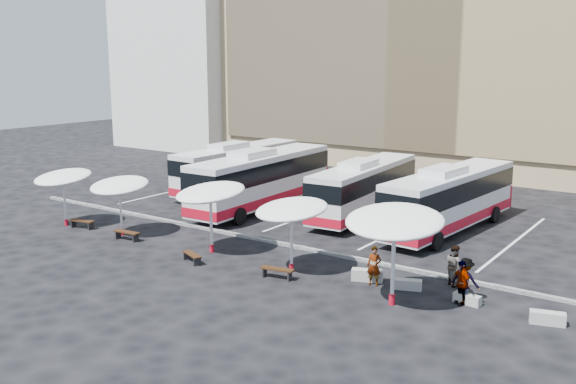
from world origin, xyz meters
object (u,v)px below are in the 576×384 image
Objects in this scene: conc_bench_0 at (367,275)px; bus_1 at (262,178)px; sunshade_0 at (63,177)px; passenger_2 at (461,282)px; bus_3 at (450,197)px; conc_bench_3 at (547,318)px; bus_0 at (238,166)px; passenger_1 at (455,265)px; wood_bench_0 at (82,222)px; passenger_0 at (374,266)px; sunshade_1 at (120,186)px; passenger_3 at (465,280)px; wood_bench_1 at (127,233)px; wood_bench_3 at (277,271)px; conc_bench_1 at (408,285)px; conc_bench_2 at (467,299)px; sunshade_2 at (210,193)px; sunshade_3 at (292,210)px; wood_bench_2 at (192,256)px; bus_2 at (365,187)px; sunshade_4 at (395,221)px.

bus_1 is at bearing 145.50° from conc_bench_0.
passenger_2 is at bearing 3.43° from sunshade_0.
conc_bench_3 is (7.69, -10.27, -1.66)m from bus_3.
passenger_1 is (19.85, -9.87, -0.96)m from bus_0.
wood_bench_0 is 17.83m from passenger_0.
sunshade_1 reaches higher than passenger_3.
wood_bench_1 is at bearing -2.45° from wood_bench_0.
passenger_2 is at bearing 160.69° from passenger_1.
wood_bench_3 is at bearing -149.35° from conc_bench_0.
conc_bench_1 is 1.08× the size of conc_bench_2.
sunshade_2 is at bearing 10.64° from wood_bench_1.
sunshade_0 reaches higher than conc_bench_2.
conc_bench_3 is at bearing -11.49° from passenger_0.
bus_3 is 11.13× the size of conc_bench_2.
conc_bench_3 is 0.69× the size of passenger_3.
conc_bench_3 is (3.05, -0.23, 0.03)m from conc_bench_2.
passenger_3 is (2.41, 0.01, 0.68)m from conc_bench_1.
bus_3 is 3.26× the size of sunshade_1.
conc_bench_0 reaches higher than conc_bench_1.
sunshade_3 reaches higher than passenger_1.
bus_0 is 3.14× the size of sunshade_1.
wood_bench_3 is 0.89× the size of passenger_2.
bus_0 is 0.96× the size of bus_3.
bus_3 is 12.42m from wood_bench_3.
sunshade_1 is at bearing -175.79° from conc_bench_1.
wood_bench_2 is 0.84× the size of passenger_1.
sunshade_0 is at bearing -173.79° from sunshade_1.
bus_2 reaches higher than sunshade_1.
passenger_0 is at bearing 135.82° from sunshade_4.
sunshade_1 reaches higher than conc_bench_0.
conc_bench_1 is 2.21m from passenger_1.
passenger_2 is at bearing -149.16° from conc_bench_2.
bus_1 is 6.88× the size of passenger_3.
passenger_3 is (20.88, -11.45, -0.94)m from bus_0.
passenger_1 is (-1.20, 1.74, 0.68)m from conc_bench_2.
conc_bench_1 is at bearing -30.43° from bus_0.
passenger_2 is at bearing 79.45° from passenger_3.
passenger_2 is (2.35, -0.29, 0.66)m from conc_bench_1.
sunshade_4 is at bearing -42.02° from conc_bench_0.
sunshade_0 reaches higher than passenger_3.
sunshade_0 is (-12.83, -11.95, 1.01)m from bus_2.
conc_bench_1 is at bearing 4.63° from sunshade_0.
wood_bench_1 is 0.90× the size of passenger_1.
conc_bench_3 is (15.79, 0.37, -2.78)m from sunshade_2.
sunshade_0 is 2.89× the size of conc_bench_1.
sunshade_3 is 5.95m from conc_bench_1.
sunshade_2 is 1.02× the size of sunshade_4.
bus_3 is at bearing -8.07° from bus_2.
wood_bench_1 is 1.08× the size of wood_bench_2.
conc_bench_0 is at bearing -179.33° from conc_bench_1.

